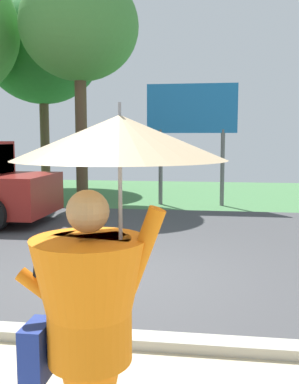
{
  "coord_description": "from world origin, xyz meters",
  "views": [
    {
      "loc": [
        1.36,
        -5.95,
        1.96
      ],
      "look_at": [
        0.37,
        1.0,
        1.1
      ],
      "focal_mm": 41.46,
      "sensor_mm": 36.0,
      "label": 1
    }
  ],
  "objects_px": {
    "monk_pedestrian": "(97,300)",
    "tree_center_back": "(79,27)",
    "roadside_billboard": "(192,117)",
    "tree_left_far": "(42,51)"
  },
  "relations": [
    {
      "from": "monk_pedestrian",
      "to": "tree_center_back",
      "type": "xyz_separation_m",
      "value": [
        -3.44,
        11.17,
        4.12
      ]
    },
    {
      "from": "monk_pedestrian",
      "to": "roadside_billboard",
      "type": "distance_m",
      "value": 10.92
    },
    {
      "from": "roadside_billboard",
      "to": "tree_left_far",
      "type": "xyz_separation_m",
      "value": [
        -6.0,
        4.0,
        2.78
      ]
    },
    {
      "from": "tree_center_back",
      "to": "tree_left_far",
      "type": "bearing_deg",
      "value": 125.51
    },
    {
      "from": "tree_left_far",
      "to": "monk_pedestrian",
      "type": "bearing_deg",
      "value": -67.81
    },
    {
      "from": "roadside_billboard",
      "to": "monk_pedestrian",
      "type": "bearing_deg",
      "value": -89.78
    },
    {
      "from": "tree_left_far",
      "to": "roadside_billboard",
      "type": "bearing_deg",
      "value": -33.64
    },
    {
      "from": "monk_pedestrian",
      "to": "tree_center_back",
      "type": "bearing_deg",
      "value": 93.99
    },
    {
      "from": "tree_left_far",
      "to": "tree_center_back",
      "type": "bearing_deg",
      "value": -54.49
    },
    {
      "from": "monk_pedestrian",
      "to": "tree_center_back",
      "type": "distance_m",
      "value": 12.4
    }
  ]
}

